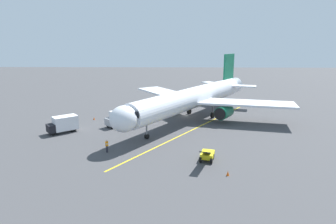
% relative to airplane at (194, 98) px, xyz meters
% --- Properties ---
extents(ground_plane, '(220.00, 220.00, 0.00)m').
position_rel_airplane_xyz_m(ground_plane, '(1.41, -1.68, -4.00)').
color(ground_plane, '#424244').
extents(apron_lead_in_line, '(22.51, 33.33, 0.01)m').
position_rel_airplane_xyz_m(apron_lead_in_line, '(0.16, 6.23, -4.00)').
color(apron_lead_in_line, yellow).
rests_on(apron_lead_in_line, ground).
extents(airplane, '(30.80, 35.43, 11.50)m').
position_rel_airplane_xyz_m(airplane, '(0.00, 0.00, 0.00)').
color(airplane, silver).
rests_on(airplane, ground).
extents(ground_crew_marshaller, '(0.47, 0.38, 1.71)m').
position_rel_airplane_xyz_m(ground_crew_marshaller, '(12.36, 16.97, -3.12)').
color(ground_crew_marshaller, '#23232D').
rests_on(ground_crew_marshaller, ground).
extents(ground_crew_wing_walker, '(0.46, 0.46, 1.71)m').
position_rel_airplane_xyz_m(ground_crew_wing_walker, '(11.47, 6.93, -3.12)').
color(ground_crew_wing_walker, '#23232D').
rests_on(ground_crew_wing_walker, ground).
extents(box_truck_near_nose, '(4.58, 4.68, 2.62)m').
position_rel_airplane_xyz_m(box_truck_near_nose, '(13.09, 4.70, -2.62)').
color(box_truck_near_nose, '#9E9EA3').
rests_on(box_truck_near_nose, ground).
extents(belt_loader_portside, '(2.33, 4.73, 2.32)m').
position_rel_airplane_xyz_m(belt_loader_portside, '(-0.44, 19.29, -3.29)').
color(belt_loader_portside, yellow).
rests_on(belt_loader_portside, ground).
extents(box_truck_starboard_side, '(4.81, 4.40, 2.62)m').
position_rel_airplane_xyz_m(box_truck_starboard_side, '(21.29, 8.75, -2.62)').
color(box_truck_starboard_side, black).
rests_on(box_truck_starboard_side, ground).
extents(safety_cone_nose_left, '(0.32, 0.32, 0.55)m').
position_rel_airplane_xyz_m(safety_cone_nose_left, '(-2.26, 23.36, -3.73)').
color(safety_cone_nose_left, '#F2590F').
rests_on(safety_cone_nose_left, ground).
extents(safety_cone_nose_right, '(0.32, 0.32, 0.55)m').
position_rel_airplane_xyz_m(safety_cone_nose_right, '(18.51, 1.06, -3.73)').
color(safety_cone_nose_right, '#F2590F').
rests_on(safety_cone_nose_right, ground).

